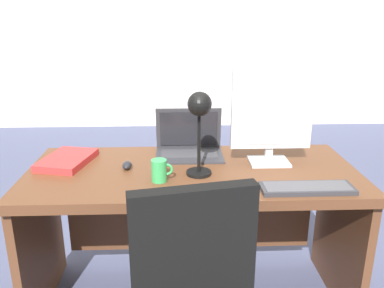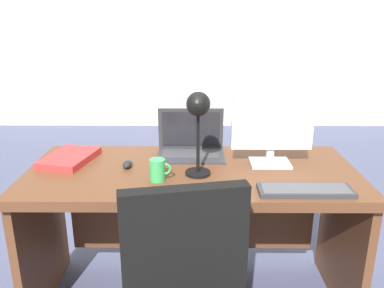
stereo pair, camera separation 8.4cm
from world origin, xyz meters
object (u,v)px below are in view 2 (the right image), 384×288
object	(u,v)px
keyboard	(305,190)
laptop	(191,140)
desk	(192,203)
desk_lamp	(198,116)
mouse	(127,164)
book	(69,158)
coffee_mug	(158,170)
monitor	(273,112)

from	to	relation	value
keyboard	laptop	bearing A→B (deg)	134.10
desk	desk_lamp	world-z (taller)	desk_lamp
laptop	keyboard	distance (m)	0.71
desk	laptop	distance (m)	0.35
mouse	book	bearing A→B (deg)	164.77
laptop	coffee_mug	xyz separation A→B (m)	(-0.15, -0.38, -0.02)
laptop	desk	bearing A→B (deg)	-87.69
monitor	laptop	size ratio (longest dim) A/B	1.37
book	desk	bearing A→B (deg)	-6.08
laptop	mouse	bearing A→B (deg)	-144.50
monitor	keyboard	distance (m)	0.44
book	coffee_mug	world-z (taller)	coffee_mug
coffee_mug	desk	bearing A→B (deg)	49.02
laptop	book	world-z (taller)	laptop
laptop	keyboard	world-z (taller)	laptop
monitor	book	xyz separation A→B (m)	(-1.03, 0.03, -0.25)
keyboard	mouse	world-z (taller)	mouse
mouse	book	world-z (taller)	same
keyboard	desk_lamp	world-z (taller)	desk_lamp
desk	coffee_mug	xyz separation A→B (m)	(-0.15, -0.18, 0.25)
monitor	desk_lamp	size ratio (longest dim) A/B	1.22
mouse	coffee_mug	bearing A→B (deg)	-43.56
book	coffee_mug	distance (m)	0.54
monitor	keyboard	world-z (taller)	monitor
coffee_mug	mouse	bearing A→B (deg)	136.44
book	coffee_mug	bearing A→B (deg)	-26.95
desk	mouse	xyz separation A→B (m)	(-0.32, -0.02, 0.22)
monitor	keyboard	xyz separation A→B (m)	(0.09, -0.34, -0.26)
mouse	coffee_mug	size ratio (longest dim) A/B	0.79
monitor	coffee_mug	size ratio (longest dim) A/B	4.81
keyboard	desk	bearing A→B (deg)	147.94
keyboard	coffee_mug	bearing A→B (deg)	168.75
laptop	keyboard	bearing A→B (deg)	-45.90
desk	mouse	size ratio (longest dim) A/B	19.92
mouse	coffee_mug	distance (m)	0.23
keyboard	desk_lamp	bearing A→B (deg)	158.96
keyboard	book	size ratio (longest dim) A/B	1.15
desk	coffee_mug	bearing A→B (deg)	-130.98
keyboard	mouse	xyz separation A→B (m)	(-0.81, 0.29, 0.01)
mouse	desk_lamp	distance (m)	0.46
mouse	desk_lamp	xyz separation A→B (m)	(0.35, -0.11, 0.28)
desk	desk_lamp	bearing A→B (deg)	-77.47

